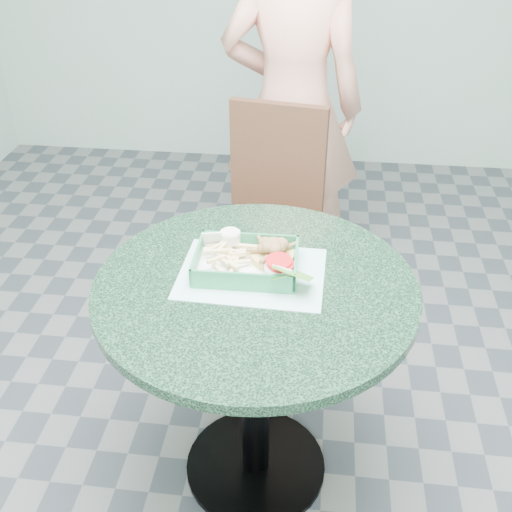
# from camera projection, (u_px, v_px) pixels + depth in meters

# --- Properties ---
(floor) EXTENTS (4.00, 5.00, 0.02)m
(floor) POSITION_uv_depth(u_px,v_px,m) (256.00, 466.00, 2.02)
(floor) COLOR #303335
(floor) RESTS_ON ground
(cafe_table) EXTENTS (0.87, 0.87, 0.75)m
(cafe_table) POSITION_uv_depth(u_px,v_px,m) (256.00, 336.00, 1.70)
(cafe_table) COLOR black
(cafe_table) RESTS_ON floor
(dining_chair) EXTENTS (0.39, 0.39, 0.93)m
(dining_chair) POSITION_uv_depth(u_px,v_px,m) (275.00, 206.00, 2.43)
(dining_chair) COLOR #4F3119
(dining_chair) RESTS_ON floor
(diner_person) EXTENTS (0.69, 0.47, 1.83)m
(diner_person) POSITION_uv_depth(u_px,v_px,m) (293.00, 88.00, 2.48)
(diner_person) COLOR #EB9A82
(diner_person) RESTS_ON floor
(placemat) EXTENTS (0.40, 0.30, 0.00)m
(placemat) POSITION_uv_depth(u_px,v_px,m) (252.00, 279.00, 1.64)
(placemat) COLOR #A2DBD3
(placemat) RESTS_ON cafe_table
(food_basket) EXTENTS (0.28, 0.20, 0.06)m
(food_basket) POSITION_uv_depth(u_px,v_px,m) (246.00, 271.00, 1.64)
(food_basket) COLOR #298150
(food_basket) RESTS_ON placemat
(crab_sandwich) EXTENTS (0.12, 0.12, 0.07)m
(crab_sandwich) POSITION_uv_depth(u_px,v_px,m) (272.00, 255.00, 1.65)
(crab_sandwich) COLOR tan
(crab_sandwich) RESTS_ON food_basket
(fries_pile) EXTENTS (0.13, 0.14, 0.05)m
(fries_pile) POSITION_uv_depth(u_px,v_px,m) (228.00, 258.00, 1.65)
(fries_pile) COLOR #FDD993
(fries_pile) RESTS_ON food_basket
(sauce_ramekin) EXTENTS (0.06, 0.06, 0.03)m
(sauce_ramekin) POSITION_uv_depth(u_px,v_px,m) (231.00, 242.00, 1.70)
(sauce_ramekin) COLOR silver
(sauce_ramekin) RESTS_ON food_basket
(garnish_cup) EXTENTS (0.13, 0.12, 0.05)m
(garnish_cup) POSITION_uv_depth(u_px,v_px,m) (282.00, 276.00, 1.58)
(garnish_cup) COLOR beige
(garnish_cup) RESTS_ON food_basket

